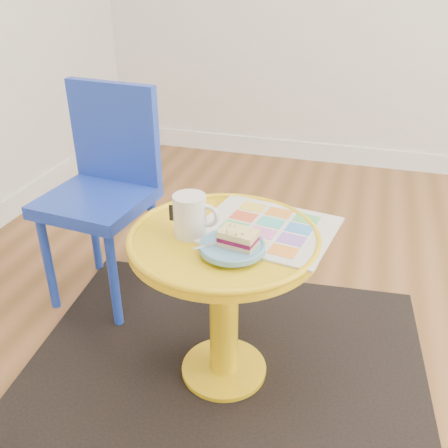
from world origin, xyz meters
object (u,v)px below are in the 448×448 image
(side_table, at_px, (224,279))
(plate, at_px, (232,247))
(mug, at_px, (191,214))
(chair, at_px, (104,182))
(newspaper, at_px, (267,229))

(side_table, height_order, plate, plate)
(mug, xyz_separation_m, plate, (0.14, -0.07, -0.05))
(chair, bearing_deg, newspaper, -15.88)
(newspaper, bearing_deg, plate, -101.87)
(newspaper, relative_size, mug, 2.85)
(side_table, relative_size, plate, 3.12)
(side_table, xyz_separation_m, plate, (0.05, -0.08, 0.16))
(newspaper, distance_m, plate, 0.17)
(side_table, xyz_separation_m, newspaper, (0.11, 0.07, 0.15))
(side_table, height_order, newspaper, newspaper)
(newspaper, bearing_deg, chair, 167.80)
(chair, xyz_separation_m, newspaper, (0.67, -0.27, 0.05))
(side_table, bearing_deg, newspaper, 34.83)
(chair, distance_m, mug, 0.60)
(chair, bearing_deg, plate, -28.72)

